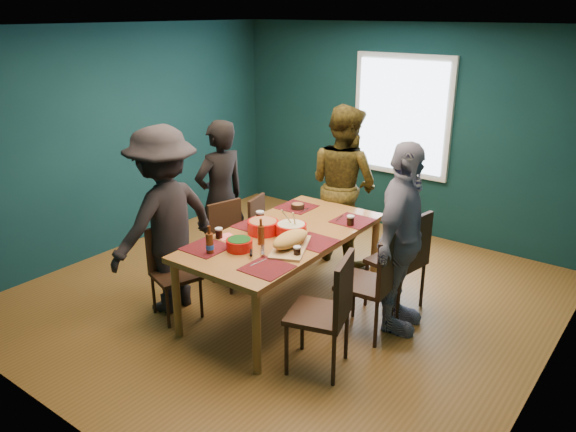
# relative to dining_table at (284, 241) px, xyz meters

# --- Properties ---
(room) EXTENTS (5.01, 5.01, 2.71)m
(room) POSITION_rel_dining_table_xyz_m (-0.13, 0.49, 0.63)
(room) COLOR brown
(room) RESTS_ON ground
(dining_table) EXTENTS (1.10, 2.16, 0.81)m
(dining_table) POSITION_rel_dining_table_xyz_m (0.00, 0.00, 0.00)
(dining_table) COLOR brown
(dining_table) RESTS_ON floor
(chair_left_far) EXTENTS (0.45, 0.45, 0.83)m
(chair_left_far) POSITION_rel_dining_table_xyz_m (-0.81, 0.68, -0.25)
(chair_left_far) COLOR #311F10
(chair_left_far) RESTS_ON floor
(chair_left_mid) EXTENTS (0.50, 0.50, 0.90)m
(chair_left_mid) POSITION_rel_dining_table_xyz_m (-0.84, 0.14, -0.21)
(chair_left_mid) COLOR #311F10
(chair_left_mid) RESTS_ON floor
(chair_left_near) EXTENTS (0.51, 0.51, 0.89)m
(chair_left_near) POSITION_rel_dining_table_xyz_m (-0.84, -0.71, -0.22)
(chair_left_near) COLOR #311F10
(chair_left_near) RESTS_ON floor
(chair_right_far) EXTENTS (0.53, 0.53, 1.02)m
(chair_right_far) POSITION_rel_dining_table_xyz_m (0.95, 0.69, -0.14)
(chair_right_far) COLOR #311F10
(chair_right_far) RESTS_ON floor
(chair_right_mid) EXTENTS (0.50, 0.50, 1.01)m
(chair_right_mid) POSITION_rel_dining_table_xyz_m (0.95, 0.12, -0.15)
(chair_right_mid) COLOR #311F10
(chair_right_mid) RESTS_ON floor
(chair_right_near) EXTENTS (0.58, 0.58, 1.03)m
(chair_right_near) POSITION_rel_dining_table_xyz_m (0.91, -0.58, -0.14)
(chair_right_near) COLOR #311F10
(chair_right_near) RESTS_ON floor
(person_far_left) EXTENTS (0.53, 0.70, 1.75)m
(person_far_left) POSITION_rel_dining_table_xyz_m (-1.10, 0.29, 0.14)
(person_far_left) COLOR black
(person_far_left) RESTS_ON floor
(person_back) EXTENTS (1.03, 0.88, 1.86)m
(person_back) POSITION_rel_dining_table_xyz_m (-0.19, 1.40, 0.19)
(person_back) COLOR black
(person_back) RESTS_ON floor
(person_right) EXTENTS (0.62, 1.11, 1.79)m
(person_right) POSITION_rel_dining_table_xyz_m (1.05, 0.37, 0.16)
(person_right) COLOR silver
(person_right) RESTS_ON floor
(person_near_left) EXTENTS (0.73, 1.22, 1.85)m
(person_near_left) POSITION_rel_dining_table_xyz_m (-0.96, -0.65, 0.19)
(person_near_left) COLOR black
(person_near_left) RESTS_ON floor
(bowl_salad) EXTENTS (0.30, 0.30, 0.13)m
(bowl_salad) POSITION_rel_dining_table_xyz_m (-0.17, -0.10, 0.14)
(bowl_salad) COLOR red
(bowl_salad) RESTS_ON dining_table
(bowl_dumpling) EXTENTS (0.30, 0.30, 0.28)m
(bowl_dumpling) POSITION_rel_dining_table_xyz_m (0.09, 0.00, 0.14)
(bowl_dumpling) COLOR red
(bowl_dumpling) RESTS_ON dining_table
(bowl_herbs) EXTENTS (0.24, 0.24, 0.10)m
(bowl_herbs) POSITION_rel_dining_table_xyz_m (-0.09, -0.54, 0.13)
(bowl_herbs) COLOR red
(bowl_herbs) RESTS_ON dining_table
(cutting_board) EXTENTS (0.49, 0.73, 0.16)m
(cutting_board) POSITION_rel_dining_table_xyz_m (0.26, -0.24, 0.15)
(cutting_board) COLOR tan
(cutting_board) RESTS_ON dining_table
(small_bowl) EXTENTS (0.14, 0.14, 0.06)m
(small_bowl) POSITION_rel_dining_table_xyz_m (-0.31, 0.65, 0.11)
(small_bowl) COLOR black
(small_bowl) RESTS_ON dining_table
(beer_bottle_a) EXTENTS (0.07, 0.07, 0.26)m
(beer_bottle_a) POSITION_rel_dining_table_xyz_m (-0.24, -0.76, 0.17)
(beer_bottle_a) COLOR #4C210D
(beer_bottle_a) RESTS_ON dining_table
(beer_bottle_b) EXTENTS (0.06, 0.06, 0.24)m
(beer_bottle_b) POSITION_rel_dining_table_xyz_m (-0.01, -0.33, 0.17)
(beer_bottle_b) COLOR #4C210D
(beer_bottle_b) RESTS_ON dining_table
(cola_glass_a) EXTENTS (0.07, 0.07, 0.10)m
(cola_glass_a) POSITION_rel_dining_table_xyz_m (-0.42, -0.45, 0.13)
(cola_glass_a) COLOR black
(cola_glass_a) RESTS_ON dining_table
(cola_glass_b) EXTENTS (0.07, 0.07, 0.09)m
(cola_glass_b) POSITION_rel_dining_table_xyz_m (0.41, -0.35, 0.13)
(cola_glass_b) COLOR black
(cola_glass_b) RESTS_ON dining_table
(cola_glass_c) EXTENTS (0.08, 0.08, 0.10)m
(cola_glass_c) POSITION_rel_dining_table_xyz_m (0.40, 0.57, 0.13)
(cola_glass_c) COLOR black
(cola_glass_c) RESTS_ON dining_table
(cola_glass_d) EXTENTS (0.08, 0.08, 0.12)m
(cola_glass_d) POSITION_rel_dining_table_xyz_m (-0.38, 0.10, 0.14)
(cola_glass_d) COLOR black
(cola_glass_d) RESTS_ON dining_table
(napkin_a) EXTENTS (0.16, 0.16, 0.00)m
(napkin_a) POSITION_rel_dining_table_xyz_m (0.35, 0.07, 0.08)
(napkin_a) COLOR #FF6B6C
(napkin_a) RESTS_ON dining_table
(napkin_b) EXTENTS (0.20, 0.20, 0.00)m
(napkin_b) POSITION_rel_dining_table_xyz_m (-0.39, -0.40, 0.08)
(napkin_b) COLOR #FF6B6C
(napkin_b) RESTS_ON dining_table
(napkin_c) EXTENTS (0.20, 0.20, 0.00)m
(napkin_c) POSITION_rel_dining_table_xyz_m (0.32, -0.67, 0.08)
(napkin_c) COLOR #FF6B6C
(napkin_c) RESTS_ON dining_table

